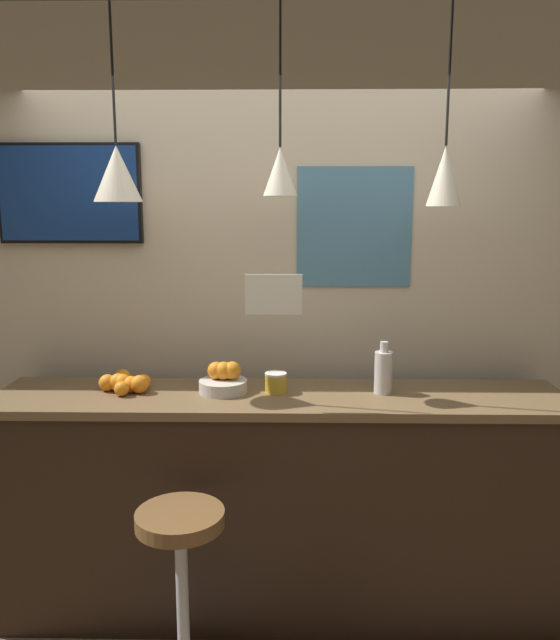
{
  "coord_description": "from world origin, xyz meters",
  "views": [
    {
      "loc": [
        0.05,
        -2.27,
        1.95
      ],
      "look_at": [
        0.0,
        0.51,
        1.44
      ],
      "focal_mm": 35.0,
      "sensor_mm": 36.0,
      "label": 1
    }
  ],
  "objects_px": {
    "fruit_bowl": "(224,380)",
    "juice_bottle": "(383,371)",
    "bar_stool": "(182,573)",
    "spread_jar": "(276,383)",
    "mounted_tv": "(69,194)"
  },
  "relations": [
    {
      "from": "fruit_bowl",
      "to": "spread_jar",
      "type": "bearing_deg",
      "value": -1.35
    },
    {
      "from": "mounted_tv",
      "to": "bar_stool",
      "type": "bearing_deg",
      "value": -52.45
    },
    {
      "from": "mounted_tv",
      "to": "spread_jar",
      "type": "bearing_deg",
      "value": -16.39
    },
    {
      "from": "bar_stool",
      "to": "spread_jar",
      "type": "relative_size",
      "value": 7.6
    },
    {
      "from": "bar_stool",
      "to": "juice_bottle",
      "type": "height_order",
      "value": "juice_bottle"
    },
    {
      "from": "juice_bottle",
      "to": "mounted_tv",
      "type": "xyz_separation_m",
      "value": [
        -1.52,
        0.3,
        0.82
      ]
    },
    {
      "from": "bar_stool",
      "to": "fruit_bowl",
      "type": "bearing_deg",
      "value": 78.44
    },
    {
      "from": "fruit_bowl",
      "to": "juice_bottle",
      "type": "height_order",
      "value": "juice_bottle"
    },
    {
      "from": "fruit_bowl",
      "to": "mounted_tv",
      "type": "height_order",
      "value": "mounted_tv"
    },
    {
      "from": "bar_stool",
      "to": "spread_jar",
      "type": "xyz_separation_m",
      "value": [
        0.36,
        0.56,
        0.62
      ]
    },
    {
      "from": "fruit_bowl",
      "to": "juice_bottle",
      "type": "relative_size",
      "value": 0.92
    },
    {
      "from": "bar_stool",
      "to": "juice_bottle",
      "type": "relative_size",
      "value": 3.17
    },
    {
      "from": "spread_jar",
      "to": "mounted_tv",
      "type": "bearing_deg",
      "value": 163.61
    },
    {
      "from": "bar_stool",
      "to": "mounted_tv",
      "type": "distance_m",
      "value": 1.85
    },
    {
      "from": "bar_stool",
      "to": "fruit_bowl",
      "type": "height_order",
      "value": "fruit_bowl"
    }
  ]
}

